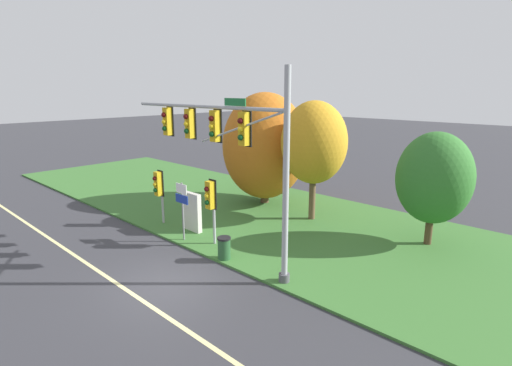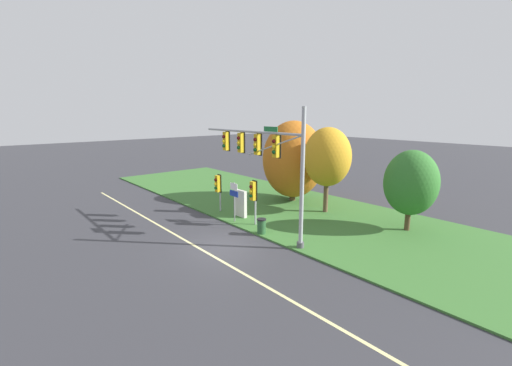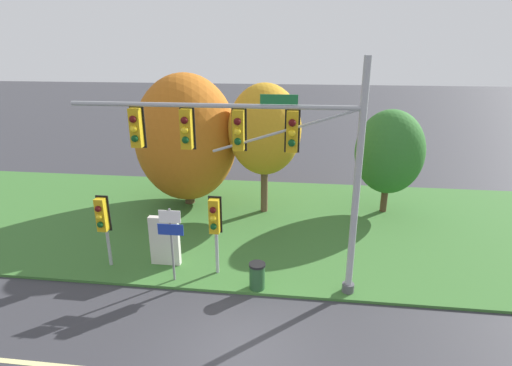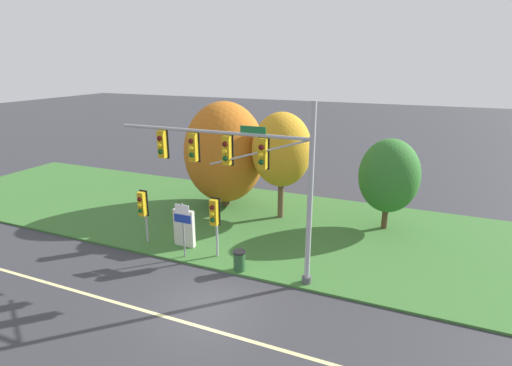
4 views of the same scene
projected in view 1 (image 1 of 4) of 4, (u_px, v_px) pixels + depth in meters
name	position (u px, v px, depth m)	size (l,w,h in m)	color
ground_plane	(165.00, 283.00, 14.48)	(160.00, 160.00, 0.00)	#333338
lane_stripe	(135.00, 295.00, 13.63)	(36.00, 0.16, 0.01)	beige
grass_verge	(302.00, 227.00, 20.29)	(48.00, 11.50, 0.10)	#386B2D
traffic_signal_mast	(226.00, 141.00, 15.31)	(9.07, 0.49, 7.54)	#9EA0A5
pedestrian_signal_near_kerb	(211.00, 199.00, 17.34)	(0.46, 0.55, 2.97)	#9EA0A5
pedestrian_signal_further_along	(159.00, 186.00, 20.13)	(0.46, 0.55, 2.79)	#9EA0A5
route_sign_post	(182.00, 202.00, 18.00)	(0.89, 0.08, 2.69)	slate
tree_nearest_road	(265.00, 146.00, 23.68)	(5.04, 5.04, 6.60)	#4C3823
tree_left_of_mast	(314.00, 143.00, 20.43)	(3.41, 3.41, 6.23)	brown
tree_behind_signpost	(434.00, 178.00, 17.24)	(3.21, 3.21, 5.03)	#4C3823
info_kiosk	(193.00, 212.00, 19.37)	(1.10, 0.24, 1.90)	beige
trash_bin	(224.00, 248.00, 16.24)	(0.56, 0.56, 0.93)	#234C28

